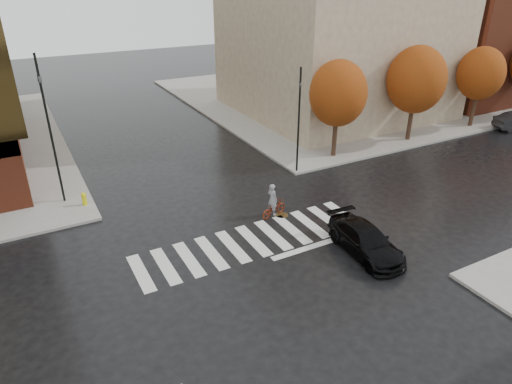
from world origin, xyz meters
TOP-DOWN VIEW (x-y plane):
  - ground at (0.00, 0.00)m, footprint 120.00×120.00m
  - sidewalk_ne at (21.00, 21.00)m, footprint 30.00×30.00m
  - crosswalk at (0.00, 0.50)m, footprint 12.00×3.00m
  - building_ne_tan at (17.00, 17.00)m, footprint 16.00×16.00m
  - building_ne_brick at (33.00, 16.00)m, footprint 14.00×14.00m
  - tree_ne_a at (10.00, 7.40)m, footprint 3.80×3.80m
  - tree_ne_b at (17.00, 7.40)m, footprint 4.20×4.20m
  - tree_ne_c at (24.00, 7.40)m, footprint 3.60×3.60m
  - sedan at (4.03, -2.84)m, footprint 2.14×4.59m
  - cyclist at (2.09, 2.18)m, footprint 1.73×0.99m
  - traffic_light_nw at (-7.42, 9.00)m, footprint 0.21×0.18m
  - traffic_light_ne at (6.30, 6.37)m, footprint 0.17×0.19m
  - fire_hydrant at (-6.50, 7.91)m, footprint 0.27×0.27m
  - manhole at (2.52, 2.00)m, footprint 0.89×0.89m

SIDE VIEW (x-z plane):
  - ground at x=0.00m, z-range 0.00..0.00m
  - crosswalk at x=0.00m, z-range 0.00..0.01m
  - manhole at x=2.52m, z-range 0.00..0.01m
  - sidewalk_ne at x=21.00m, z-range 0.00..0.15m
  - fire_hydrant at x=-6.50m, z-range 0.19..0.94m
  - cyclist at x=2.09m, z-range -0.30..1.56m
  - sedan at x=4.03m, z-range 0.00..1.30m
  - traffic_light_ne at x=6.30m, z-range 0.53..7.06m
  - tree_ne_c at x=24.00m, z-range 1.22..7.53m
  - tree_ne_a at x=10.00m, z-range 1.20..7.71m
  - tree_ne_b at x=17.00m, z-range 1.17..8.07m
  - traffic_light_nw at x=-7.42m, z-range 0.79..8.80m
  - building_ne_brick at x=33.00m, z-range 0.15..14.15m
  - building_ne_tan at x=17.00m, z-range 0.15..18.15m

